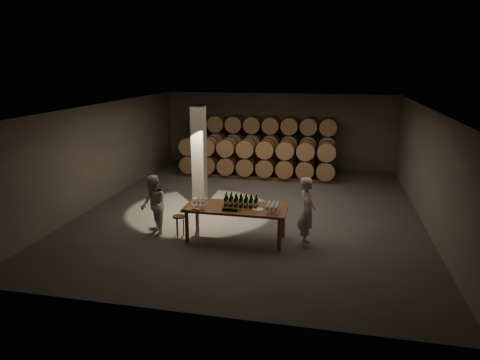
% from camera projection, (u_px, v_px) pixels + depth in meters
% --- Properties ---
extents(room, '(12.00, 12.00, 12.00)m').
position_uv_depth(room, '(199.00, 155.00, 13.63)').
color(room, '#4A4846').
rests_on(room, ground).
extents(tasting_table, '(2.60, 1.10, 0.90)m').
position_uv_depth(tasting_table, '(236.00, 211.00, 10.93)').
color(tasting_table, brown).
rests_on(tasting_table, ground).
extents(barrel_stack_back, '(6.26, 0.95, 2.31)m').
position_uv_depth(barrel_stack_back, '(262.00, 142.00, 18.20)').
color(barrel_stack_back, brown).
rests_on(barrel_stack_back, ground).
extents(barrel_stack_front, '(6.26, 0.95, 1.57)m').
position_uv_depth(barrel_stack_front, '(256.00, 157.00, 16.98)').
color(barrel_stack_front, brown).
rests_on(barrel_stack_front, ground).
extents(bottle_cluster, '(0.87, 0.24, 0.34)m').
position_uv_depth(bottle_cluster, '(241.00, 202.00, 10.91)').
color(bottle_cluster, black).
rests_on(bottle_cluster, tasting_table).
extents(lying_bottles, '(0.48, 0.08, 0.08)m').
position_uv_depth(lying_bottles, '(230.00, 209.00, 10.58)').
color(lying_bottles, black).
rests_on(lying_bottles, tasting_table).
extents(glass_cluster_left, '(0.30, 0.41, 0.16)m').
position_uv_depth(glass_cluster_left, '(201.00, 201.00, 11.01)').
color(glass_cluster_left, silver).
rests_on(glass_cluster_left, tasting_table).
extents(glass_cluster_right, '(0.31, 0.53, 0.19)m').
position_uv_depth(glass_cluster_right, '(273.00, 206.00, 10.58)').
color(glass_cluster_right, silver).
rests_on(glass_cluster_right, tasting_table).
extents(plate, '(0.29, 0.29, 0.02)m').
position_uv_depth(plate, '(258.00, 209.00, 10.69)').
color(plate, white).
rests_on(plate, tasting_table).
extents(notebook_near, '(0.28, 0.24, 0.03)m').
position_uv_depth(notebook_near, '(197.00, 209.00, 10.73)').
color(notebook_near, olive).
rests_on(notebook_near, tasting_table).
extents(notebook_corner, '(0.29, 0.33, 0.02)m').
position_uv_depth(notebook_corner, '(190.00, 209.00, 10.72)').
color(notebook_corner, olive).
rests_on(notebook_corner, tasting_table).
extents(pen, '(0.15, 0.02, 0.01)m').
position_uv_depth(pen, '(202.00, 210.00, 10.63)').
color(pen, black).
rests_on(pen, tasting_table).
extents(stool, '(0.33, 0.33, 0.55)m').
position_uv_depth(stool, '(179.00, 219.00, 11.30)').
color(stool, brown).
rests_on(stool, ground).
extents(person_man, '(0.52, 0.71, 1.77)m').
position_uv_depth(person_man, '(307.00, 212.00, 10.59)').
color(person_man, silver).
rests_on(person_man, ground).
extents(person_woman, '(0.97, 1.00, 1.63)m').
position_uv_depth(person_woman, '(153.00, 205.00, 11.28)').
color(person_woman, silver).
rests_on(person_woman, ground).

